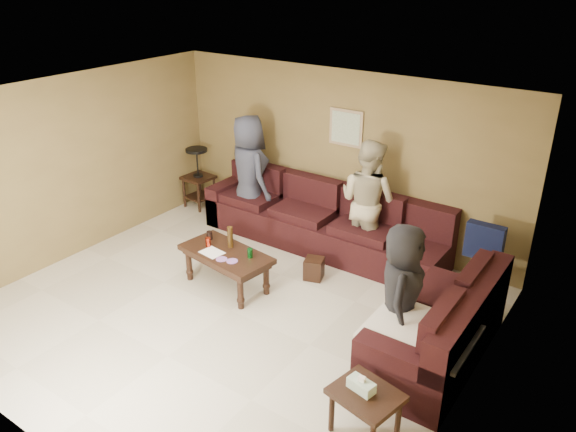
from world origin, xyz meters
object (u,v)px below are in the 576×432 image
object	(u,v)px
sectional_sofa	(353,256)
coffee_table	(226,257)
person_left	(249,173)
person_right	(401,293)
person_middle	(367,201)
side_table_right	(365,398)
waste_bin	(314,269)
end_table_left	(198,177)

from	to	relation	value
sectional_sofa	coffee_table	xyz separation A→B (m)	(-1.21, -1.11, 0.10)
person_left	person_right	distance (m)	3.57
sectional_sofa	person_middle	size ratio (longest dim) A/B	2.69
side_table_right	waste_bin	world-z (taller)	side_table_right
side_table_right	waste_bin	xyz separation A→B (m)	(-1.80, 2.00, -0.27)
end_table_left	person_left	size ratio (longest dim) A/B	0.57
sectional_sofa	person_middle	distance (m)	0.80
side_table_right	person_left	world-z (taller)	person_left
sectional_sofa	coffee_table	world-z (taller)	sectional_sofa
waste_bin	sectional_sofa	bearing A→B (deg)	36.71
sectional_sofa	end_table_left	size ratio (longest dim) A/B	4.56
side_table_right	person_right	xyz separation A→B (m)	(-0.25, 1.20, 0.35)
person_left	person_middle	size ratio (longest dim) A/B	1.03
waste_bin	person_right	size ratio (longest dim) A/B	0.19
sectional_sofa	person_right	world-z (taller)	person_right
person_right	waste_bin	bearing A→B (deg)	44.34
person_middle	person_right	world-z (taller)	person_middle
person_right	end_table_left	bearing A→B (deg)	50.85
sectional_sofa	person_left	size ratio (longest dim) A/B	2.60
sectional_sofa	coffee_table	size ratio (longest dim) A/B	3.65
coffee_table	person_right	bearing A→B (deg)	0.05
coffee_table	side_table_right	size ratio (longest dim) A/B	1.94
side_table_right	sectional_sofa	bearing A→B (deg)	121.18
end_table_left	waste_bin	distance (m)	3.02
side_table_right	person_middle	size ratio (longest dim) A/B	0.38
person_left	person_middle	bearing A→B (deg)	-151.81
coffee_table	waste_bin	world-z (taller)	coffee_table
waste_bin	person_right	bearing A→B (deg)	-27.45
coffee_table	waste_bin	xyz separation A→B (m)	(0.81, 0.81, -0.28)
waste_bin	person_left	bearing A→B (deg)	155.70
person_middle	end_table_left	bearing A→B (deg)	7.31
person_right	person_middle	bearing A→B (deg)	18.85
person_middle	person_right	size ratio (longest dim) A/B	1.14
side_table_right	waste_bin	size ratio (longest dim) A/B	2.32
sectional_sofa	coffee_table	bearing A→B (deg)	-137.51
waste_bin	coffee_table	bearing A→B (deg)	-134.96
sectional_sofa	person_left	xyz separation A→B (m)	(-2.06, 0.45, 0.57)
person_left	person_middle	distance (m)	1.94
coffee_table	person_left	size ratio (longest dim) A/B	0.71
sectional_sofa	side_table_right	distance (m)	2.69
person_left	end_table_left	bearing A→B (deg)	17.93
coffee_table	person_right	size ratio (longest dim) A/B	0.84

